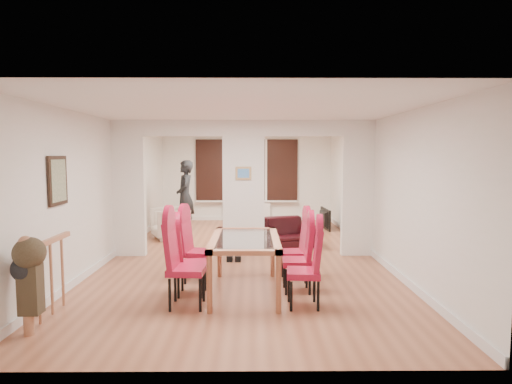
{
  "coord_description": "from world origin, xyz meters",
  "views": [
    {
      "loc": [
        0.18,
        -8.2,
        1.95
      ],
      "look_at": [
        0.24,
        0.6,
        1.18
      ],
      "focal_mm": 30.0,
      "sensor_mm": 36.0,
      "label": 1
    }
  ],
  "objects_px": {
    "dining_chair_rc": "(294,248)",
    "television": "(322,219)",
    "sofa": "(270,233)",
    "armchair": "(170,223)",
    "dining_chair_lb": "(192,259)",
    "person": "(185,197)",
    "dining_table": "(245,265)",
    "dining_chair_rb": "(297,256)",
    "bottle": "(249,217)",
    "bowl": "(254,220)",
    "dining_chair_ra": "(303,267)",
    "coffee_table": "(258,227)",
    "dining_chair_lc": "(197,247)",
    "dining_chair_la": "(187,263)"
  },
  "relations": [
    {
      "from": "dining_chair_rc",
      "to": "television",
      "type": "height_order",
      "value": "dining_chair_rc"
    },
    {
      "from": "sofa",
      "to": "armchair",
      "type": "relative_size",
      "value": 2.63
    },
    {
      "from": "armchair",
      "to": "dining_chair_lb",
      "type": "bearing_deg",
      "value": -10.14
    },
    {
      "from": "dining_chair_lb",
      "to": "person",
      "type": "relative_size",
      "value": 0.56
    },
    {
      "from": "dining_table",
      "to": "dining_chair_rb",
      "type": "relative_size",
      "value": 1.65
    },
    {
      "from": "bottle",
      "to": "bowl",
      "type": "relative_size",
      "value": 1.36
    },
    {
      "from": "person",
      "to": "television",
      "type": "relative_size",
      "value": 1.93
    },
    {
      "from": "dining_table",
      "to": "dining_chair_ra",
      "type": "height_order",
      "value": "dining_chair_ra"
    },
    {
      "from": "armchair",
      "to": "television",
      "type": "bearing_deg",
      "value": 83.37
    },
    {
      "from": "armchair",
      "to": "coffee_table",
      "type": "distance_m",
      "value": 2.22
    },
    {
      "from": "dining_chair_rc",
      "to": "bottle",
      "type": "xyz_separation_m",
      "value": [
        -0.74,
        4.1,
        -0.11
      ]
    },
    {
      "from": "dining_chair_rb",
      "to": "dining_chair_rc",
      "type": "height_order",
      "value": "dining_chair_rb"
    },
    {
      "from": "dining_chair_ra",
      "to": "bowl",
      "type": "xyz_separation_m",
      "value": [
        -0.63,
        5.46,
        -0.24
      ]
    },
    {
      "from": "dining_chair_lc",
      "to": "coffee_table",
      "type": "bearing_deg",
      "value": 89.21
    },
    {
      "from": "dining_chair_rb",
      "to": "sofa",
      "type": "relative_size",
      "value": 0.49
    },
    {
      "from": "sofa",
      "to": "coffee_table",
      "type": "relative_size",
      "value": 1.86
    },
    {
      "from": "dining_chair_rc",
      "to": "television",
      "type": "xyz_separation_m",
      "value": [
        1.18,
        4.63,
        -0.24
      ]
    },
    {
      "from": "television",
      "to": "bottle",
      "type": "distance_m",
      "value": 2.0
    },
    {
      "from": "person",
      "to": "dining_table",
      "type": "bearing_deg",
      "value": 8.68
    },
    {
      "from": "dining_chair_lc",
      "to": "television",
      "type": "relative_size",
      "value": 1.11
    },
    {
      "from": "dining_chair_lc",
      "to": "bottle",
      "type": "xyz_separation_m",
      "value": [
        0.75,
        4.12,
        -0.12
      ]
    },
    {
      "from": "dining_chair_lc",
      "to": "dining_chair_ra",
      "type": "relative_size",
      "value": 1.0
    },
    {
      "from": "dining_chair_lb",
      "to": "sofa",
      "type": "relative_size",
      "value": 0.49
    },
    {
      "from": "dining_chair_la",
      "to": "television",
      "type": "xyz_separation_m",
      "value": [
        2.67,
        5.78,
        -0.3
      ]
    },
    {
      "from": "armchair",
      "to": "bottle",
      "type": "xyz_separation_m",
      "value": [
        1.83,
        0.72,
        0.04
      ]
    },
    {
      "from": "dining_chair_la",
      "to": "bottle",
      "type": "height_order",
      "value": "dining_chair_la"
    },
    {
      "from": "dining_table",
      "to": "television",
      "type": "relative_size",
      "value": 1.79
    },
    {
      "from": "dining_chair_lb",
      "to": "dining_chair_ra",
      "type": "relative_size",
      "value": 0.97
    },
    {
      "from": "dining_chair_lb",
      "to": "bowl",
      "type": "height_order",
      "value": "dining_chair_lb"
    },
    {
      "from": "bottle",
      "to": "dining_chair_ra",
      "type": "bearing_deg",
      "value": -81.92
    },
    {
      "from": "person",
      "to": "bottle",
      "type": "relative_size",
      "value": 6.24
    },
    {
      "from": "dining_chair_lb",
      "to": "coffee_table",
      "type": "distance_m",
      "value": 4.96
    },
    {
      "from": "dining_chair_ra",
      "to": "dining_chair_rc",
      "type": "relative_size",
      "value": 1.03
    },
    {
      "from": "bottle",
      "to": "person",
      "type": "bearing_deg",
      "value": 178.97
    },
    {
      "from": "dining_chair_lc",
      "to": "dining_chair_rb",
      "type": "relative_size",
      "value": 1.03
    },
    {
      "from": "dining_chair_rc",
      "to": "armchair",
      "type": "relative_size",
      "value": 1.29
    },
    {
      "from": "dining_table",
      "to": "person",
      "type": "relative_size",
      "value": 0.93
    },
    {
      "from": "armchair",
      "to": "person",
      "type": "xyz_separation_m",
      "value": [
        0.24,
        0.75,
        0.55
      ]
    },
    {
      "from": "dining_chair_la",
      "to": "bowl",
      "type": "relative_size",
      "value": 5.35
    },
    {
      "from": "dining_chair_ra",
      "to": "television",
      "type": "xyz_separation_m",
      "value": [
        1.18,
        5.79,
        -0.25
      ]
    },
    {
      "from": "television",
      "to": "coffee_table",
      "type": "relative_size",
      "value": 0.84
    },
    {
      "from": "dining_table",
      "to": "dining_chair_rc",
      "type": "xyz_separation_m",
      "value": [
        0.75,
        0.59,
        0.11
      ]
    },
    {
      "from": "coffee_table",
      "to": "person",
      "type": "bearing_deg",
      "value": -178.11
    },
    {
      "from": "dining_table",
      "to": "bottle",
      "type": "height_order",
      "value": "dining_table"
    },
    {
      "from": "dining_chair_ra",
      "to": "coffee_table",
      "type": "relative_size",
      "value": 0.93
    },
    {
      "from": "dining_chair_la",
      "to": "bottle",
      "type": "bearing_deg",
      "value": 85.1
    },
    {
      "from": "dining_table",
      "to": "bowl",
      "type": "distance_m",
      "value": 4.9
    },
    {
      "from": "television",
      "to": "coffee_table",
      "type": "xyz_separation_m",
      "value": [
        -1.7,
        -0.45,
        -0.14
      ]
    },
    {
      "from": "dining_chair_ra",
      "to": "dining_chair_rb",
      "type": "distance_m",
      "value": 0.61
    },
    {
      "from": "dining_chair_lb",
      "to": "dining_chair_rb",
      "type": "bearing_deg",
      "value": -5.01
    }
  ]
}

